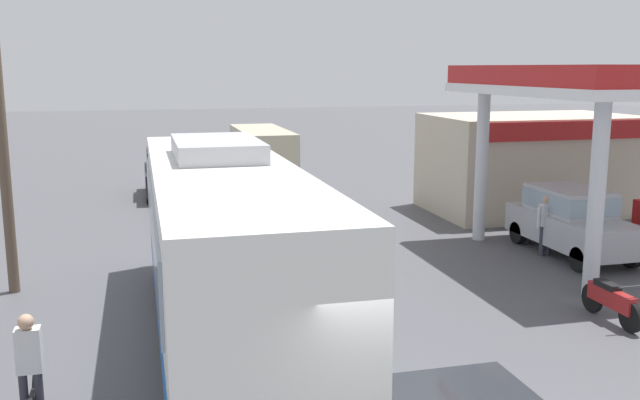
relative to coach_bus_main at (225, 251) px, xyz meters
The scene contains 11 objects.
ground 15.25m from the coach_bus_main, 83.92° to the left, with size 120.00×120.00×0.00m, color #4C4C51.
lane_divider_stripe 10.34m from the coach_bus_main, 80.94° to the left, with size 0.16×50.00×0.01m, color #D8CC4C.
coach_bus_main is the anchor object (origin of this frame).
gas_station_roadside 14.10m from the coach_bus_main, 32.08° to the left, with size 9.10×11.95×5.10m.
car_at_pump 10.60m from the coach_bus_main, 21.29° to the left, with size 1.70×4.20×1.82m.
minibus_opposing_lane 17.57m from the coach_bus_main, 78.02° to the left, with size 2.04×6.13×2.44m.
cyclist_on_shoulder 4.19m from the coach_bus_main, 138.44° to the right, with size 0.34×1.82×1.72m.
motorcycle_parked_forecourt 7.76m from the coach_bus_main, ahead, with size 0.55×1.80×0.92m.
pedestrian_near_pump 9.93m from the coach_bus_main, 23.02° to the left, with size 0.55×0.22×1.66m.
pedestrian_by_shop 10.76m from the coach_bus_main, 28.52° to the left, with size 0.55×0.22×1.66m.
car_trailing_behind_bus 15.70m from the coach_bus_main, 91.63° to the left, with size 1.70×4.20×1.82m.
Camera 1 is at (-3.03, -7.64, 5.04)m, focal length 39.47 mm.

